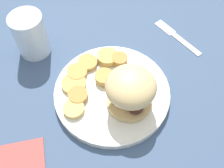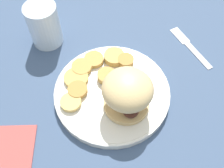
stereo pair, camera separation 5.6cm
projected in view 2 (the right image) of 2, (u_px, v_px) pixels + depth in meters
name	position (u px, v px, depth m)	size (l,w,h in m)	color
ground_plane	(112.00, 95.00, 0.60)	(4.00, 4.00, 0.00)	#3D5170
dinner_plate	(112.00, 92.00, 0.59)	(0.26, 0.26, 0.02)	white
sandwich	(128.00, 91.00, 0.52)	(0.11, 0.11, 0.09)	tan
potato_round_0	(107.00, 76.00, 0.59)	(0.04, 0.04, 0.02)	tan
potato_round_1	(94.00, 59.00, 0.62)	(0.05, 0.05, 0.01)	tan
potato_round_2	(78.00, 90.00, 0.58)	(0.04, 0.04, 0.01)	#BC8942
potato_round_3	(126.00, 61.00, 0.62)	(0.04, 0.04, 0.02)	#BC8942
potato_round_4	(76.00, 78.00, 0.59)	(0.06, 0.06, 0.01)	tan
potato_round_5	(71.00, 102.00, 0.56)	(0.05, 0.05, 0.01)	#DBB766
potato_round_6	(114.00, 57.00, 0.62)	(0.05, 0.05, 0.02)	tan
potato_round_7	(83.00, 66.00, 0.61)	(0.05, 0.05, 0.01)	tan
fork	(190.00, 46.00, 0.68)	(0.15, 0.07, 0.00)	silver
drinking_glass	(44.00, 25.00, 0.64)	(0.08, 0.08, 0.11)	silver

